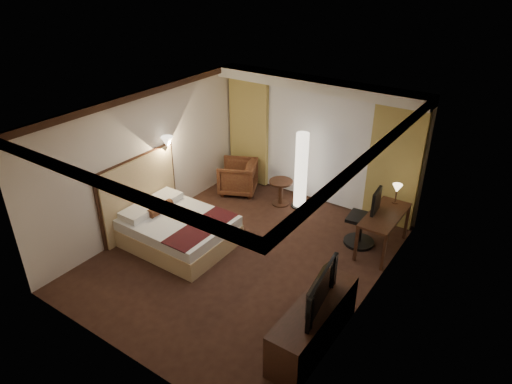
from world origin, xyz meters
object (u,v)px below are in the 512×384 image
Objects in this scene: side_table at (281,193)px; floor_lamp at (301,171)px; armchair at (238,175)px; bed at (179,231)px; desk at (382,232)px; office_chair at (362,216)px; dresser at (314,324)px; television at (315,286)px.

floor_lamp reaches higher than side_table.
floor_lamp reaches higher than armchair.
floor_lamp is at bearing 65.40° from bed.
desk is (3.53, -0.35, -0.03)m from armchair.
bed is at bearing -150.59° from office_chair.
office_chair reaches higher than bed.
floor_lamp is 3.93m from dresser.
desk is (2.42, -0.40, 0.09)m from side_table.
armchair is 3.16m from office_chair.
armchair is 0.63× the size of desk.
dresser is (3.58, -3.09, -0.06)m from armchair.
dresser is (0.45, -2.70, -0.25)m from office_chair.
dresser reaches higher than side_table.
desk reaches higher than bed.
bed is 2.50m from side_table.
armchair is 0.46× the size of dresser.
television is (0.42, -2.70, 0.41)m from office_chair.
desk is 2.75m from dresser.
bed is 2.33× the size of armchair.
television reaches higher than dresser.
armchair is at bearing 167.50° from office_chair.
dresser is (0.05, -2.75, -0.03)m from desk.
dresser is 0.66m from television.
bed is 2.35m from armchair.
office_chair is (3.13, -0.40, 0.19)m from armchair.
armchair is at bearing 98.53° from bed.
desk is (2.03, -0.55, -0.47)m from floor_lamp.
armchair is 0.69× the size of office_chair.
television is at bearing -58.11° from floor_lamp.
desk is 0.73× the size of dresser.
bed is 1.07× the size of dresser.
armchair reaches higher than desk.
side_table is 4.05m from television.
television reaches higher than side_table.
office_chair is at bearing 99.50° from dresser.
floor_lamp is (1.15, 2.52, 0.57)m from bed.
bed is at bearing 68.37° from television.
office_chair is 0.67× the size of dresser.
dresser is at bearing -13.41° from bed.
office_chair is at bearing -12.62° from side_table.
office_chair reaches higher than desk.
desk is at bearing -15.07° from floor_lamp.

